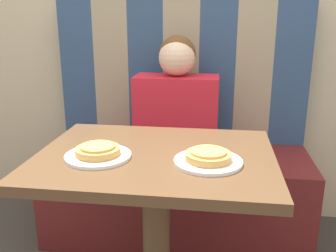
{
  "coord_description": "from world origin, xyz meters",
  "views": [
    {
      "loc": [
        0.21,
        -1.2,
        1.18
      ],
      "look_at": [
        0.0,
        0.32,
        0.72
      ],
      "focal_mm": 40.0,
      "sensor_mm": 36.0,
      "label": 1
    }
  ],
  "objects": [
    {
      "name": "booth_backrest",
      "position": [
        -0.0,
        0.88,
        0.87
      ],
      "size": [
        1.38,
        0.07,
        0.78
      ],
      "color": "navy",
      "rests_on": "booth_seat"
    },
    {
      "name": "person",
      "position": [
        0.0,
        0.65,
        0.76
      ],
      "size": [
        0.42,
        0.21,
        0.6
      ],
      "color": "red",
      "rests_on": "booth_seat"
    },
    {
      "name": "plate_right",
      "position": [
        0.18,
        -0.07,
        0.72
      ],
      "size": [
        0.22,
        0.22,
        0.01
      ],
      "color": "white",
      "rests_on": "dining_table"
    },
    {
      "name": "pizza_right",
      "position": [
        0.18,
        -0.07,
        0.74
      ],
      "size": [
        0.15,
        0.15,
        0.03
      ],
      "color": "#C68E47",
      "rests_on": "plate_right"
    },
    {
      "name": "pizza_left",
      "position": [
        -0.18,
        -0.07,
        0.74
      ],
      "size": [
        0.15,
        0.15,
        0.03
      ],
      "color": "#C68E47",
      "rests_on": "plate_left"
    },
    {
      "name": "booth_seat",
      "position": [
        0.0,
        0.64,
        0.24
      ],
      "size": [
        1.38,
        0.54,
        0.48
      ],
      "color": "#5B1919",
      "rests_on": "ground_plane"
    },
    {
      "name": "plate_left",
      "position": [
        -0.18,
        -0.07,
        0.72
      ],
      "size": [
        0.22,
        0.22,
        0.01
      ],
      "color": "white",
      "rests_on": "dining_table"
    },
    {
      "name": "dining_table",
      "position": [
        0.0,
        0.0,
        0.6
      ],
      "size": [
        0.82,
        0.64,
        0.72
      ],
      "color": "brown",
      "rests_on": "ground_plane"
    }
  ]
}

